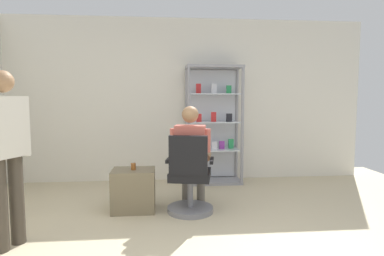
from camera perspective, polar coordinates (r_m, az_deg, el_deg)
back_wall at (r=5.45m, az=-0.77°, el=4.96°), size 6.00×0.10×2.70m
display_cabinet_main at (r=5.28m, az=3.77°, el=0.71°), size 0.90×0.45×1.90m
office_chair at (r=3.88m, az=-0.40°, el=-9.44°), size 0.61×0.57×0.96m
seated_shopkeeper at (r=3.97m, az=-0.15°, el=-4.39°), size 0.54×0.61×1.29m
storage_crate at (r=4.08m, az=-10.33°, el=-10.79°), size 0.52×0.40×0.51m
tea_glass at (r=4.00m, az=-10.38°, el=-6.74°), size 0.06×0.06×0.08m
standing_customer at (r=3.37m, az=-30.22°, el=-3.06°), size 0.35×0.48×1.63m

